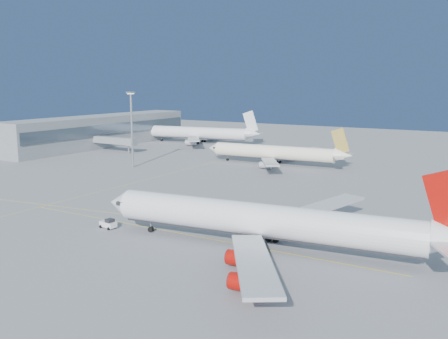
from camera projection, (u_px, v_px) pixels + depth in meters
The scene contains 9 objects.
ground at pixel (202, 216), 117.81m from camera, with size 500.00×500.00×0.00m, color slate.
terminal at pixel (101, 131), 246.31m from camera, with size 18.40×110.00×15.00m.
jet_bridge at pixel (116, 141), 224.72m from camera, with size 23.60×3.60×6.90m.
taxiway_lines at pixel (168, 203), 130.58m from camera, with size 118.86×140.00×0.02m.
airliner_virgin at pixel (268, 221), 93.46m from camera, with size 71.94×64.26×17.75m.
airliner_etihad at pixel (276, 153), 190.52m from camera, with size 58.37×53.82×15.23m.
airliner_third at pixel (201, 133), 257.98m from camera, with size 65.19×59.53×17.51m.
pushback_tug at pixel (108, 224), 107.65m from camera, with size 3.96×2.67×2.12m.
light_mast at pixel (132, 123), 182.40m from camera, with size 2.40×2.40×27.79m.
Camera 1 is at (62.78, -95.50, 31.03)m, focal length 40.00 mm.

